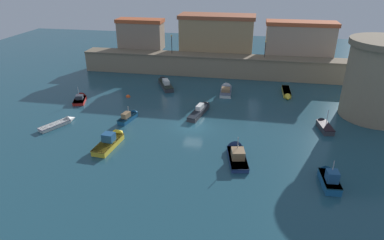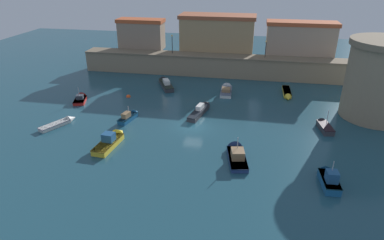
% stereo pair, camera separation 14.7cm
% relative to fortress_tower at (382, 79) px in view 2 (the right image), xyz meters
% --- Properties ---
extents(ground_plane, '(127.33, 127.33, 0.00)m').
position_rel_fortress_tower_xyz_m(ground_plane, '(-24.75, -7.87, -5.51)').
color(ground_plane, '#1E4756').
extents(quay_wall, '(51.35, 4.00, 3.94)m').
position_rel_fortress_tower_xyz_m(quay_wall, '(-24.75, 15.20, -3.53)').
color(quay_wall, gray).
rests_on(quay_wall, ground).
extents(old_town_backdrop, '(42.64, 6.15, 7.04)m').
position_rel_fortress_tower_xyz_m(old_town_backdrop, '(-22.87, 19.58, 1.54)').
color(old_town_backdrop, gray).
rests_on(old_town_backdrop, ground).
extents(fortress_tower, '(10.12, 10.12, 10.89)m').
position_rel_fortress_tower_xyz_m(fortress_tower, '(0.00, 0.00, 0.00)').
color(fortress_tower, gray).
rests_on(fortress_tower, ground).
extents(quay_lamp_0, '(0.32, 0.32, 3.52)m').
position_rel_fortress_tower_xyz_m(quay_lamp_0, '(-33.06, 15.20, 0.77)').
color(quay_lamp_0, black).
rests_on(quay_lamp_0, quay_wall).
extents(quay_lamp_1, '(0.32, 0.32, 3.09)m').
position_rel_fortress_tower_xyz_m(quay_lamp_1, '(-15.39, 15.20, 0.52)').
color(quay_lamp_1, black).
rests_on(quay_lamp_1, quay_wall).
extents(moored_boat_0, '(1.99, 4.59, 3.15)m').
position_rel_fortress_tower_xyz_m(moored_boat_0, '(-7.63, -5.28, -5.11)').
color(moored_boat_0, '#333338').
rests_on(moored_boat_0, ground).
extents(moored_boat_1, '(1.75, 4.67, 3.21)m').
position_rel_fortress_tower_xyz_m(moored_boat_1, '(-9.23, -18.02, -4.90)').
color(moored_boat_1, '#195689').
rests_on(moored_boat_1, ground).
extents(moored_boat_2, '(1.27, 6.22, 1.12)m').
position_rel_fortress_tower_xyz_m(moored_boat_2, '(-11.54, 6.35, -5.19)').
color(moored_boat_2, gold).
rests_on(moored_boat_2, ground).
extents(moored_boat_3, '(4.58, 7.22, 1.79)m').
position_rel_fortress_tower_xyz_m(moored_boat_3, '(-32.59, 7.34, -5.02)').
color(moored_boat_3, '#333338').
rests_on(moored_boat_3, ground).
extents(moored_boat_4, '(2.68, 7.38, 1.59)m').
position_rel_fortress_tower_xyz_m(moored_boat_4, '(-24.44, -3.10, -5.08)').
color(moored_boat_4, '#333338').
rests_on(moored_boat_4, ground).
extents(moored_boat_5, '(2.07, 4.60, 2.28)m').
position_rel_fortress_tower_xyz_m(moored_boat_5, '(-33.87, -7.24, -5.08)').
color(moored_boat_5, '#195689').
rests_on(moored_boat_5, ground).
extents(moored_boat_6, '(2.30, 6.40, 2.16)m').
position_rel_fortress_tower_xyz_m(moored_boat_6, '(-33.56, -14.26, -5.02)').
color(moored_boat_6, gold).
rests_on(moored_boat_6, ground).
extents(moored_boat_7, '(1.98, 6.03, 2.46)m').
position_rel_fortress_tower_xyz_m(moored_boat_7, '(-21.56, 6.31, -5.12)').
color(moored_boat_7, white).
rests_on(moored_boat_7, ground).
extents(moored_boat_8, '(2.79, 4.47, 2.97)m').
position_rel_fortress_tower_xyz_m(moored_boat_8, '(-44.03, -1.87, -5.18)').
color(moored_boat_8, red).
rests_on(moored_boat_8, ground).
extents(moored_boat_9, '(2.96, 6.60, 3.39)m').
position_rel_fortress_tower_xyz_m(moored_boat_9, '(-18.57, -14.45, -5.11)').
color(moored_boat_9, navy).
rests_on(moored_boat_9, ground).
extents(moored_boat_10, '(3.48, 5.35, 1.14)m').
position_rel_fortress_tower_xyz_m(moored_boat_10, '(-42.47, -10.57, -5.25)').
color(moored_boat_10, silver).
rests_on(moored_boat_10, ground).
extents(mooring_buoy_0, '(0.75, 0.75, 0.75)m').
position_rel_fortress_tower_xyz_m(mooring_buoy_0, '(-37.12, 0.88, -5.51)').
color(mooring_buoy_0, '#EA4C19').
rests_on(mooring_buoy_0, ground).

